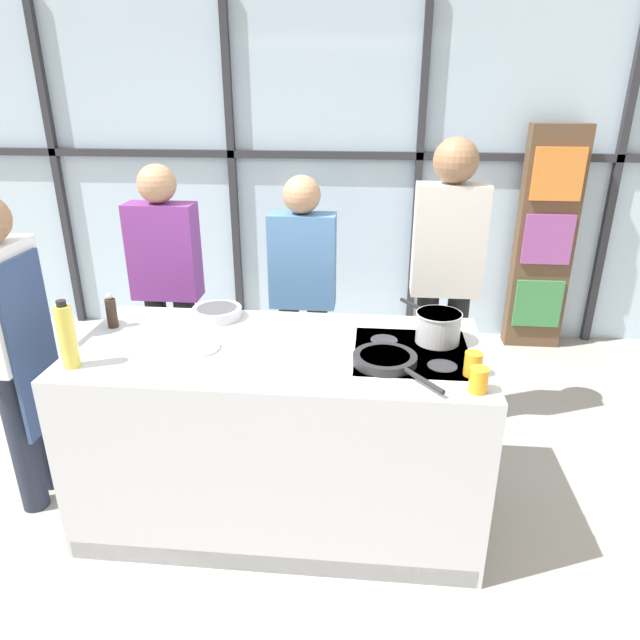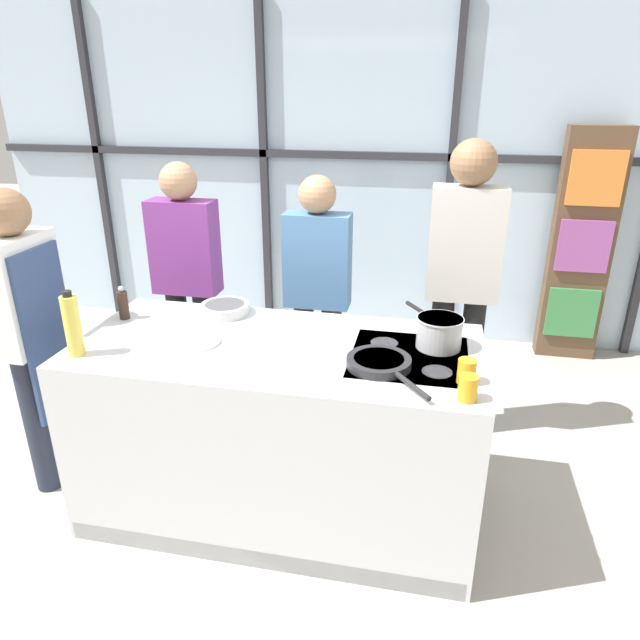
# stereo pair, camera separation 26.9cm
# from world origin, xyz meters

# --- Properties ---
(ground_plane) EXTENTS (18.00, 18.00, 0.00)m
(ground_plane) POSITION_xyz_m (0.00, 0.00, 0.00)
(ground_plane) COLOR #ADA89E
(back_window_wall) EXTENTS (6.40, 0.10, 2.80)m
(back_window_wall) POSITION_xyz_m (0.00, 2.44, 1.40)
(back_window_wall) COLOR silver
(back_window_wall) RESTS_ON ground_plane
(bookshelf) EXTENTS (0.45, 0.19, 1.80)m
(bookshelf) POSITION_xyz_m (1.79, 2.25, 0.90)
(bookshelf) COLOR brown
(bookshelf) RESTS_ON ground_plane
(demo_island) EXTENTS (1.91, 0.88, 0.94)m
(demo_island) POSITION_xyz_m (0.00, -0.00, 0.47)
(demo_island) COLOR silver
(demo_island) RESTS_ON ground_plane
(chef) EXTENTS (0.23, 0.41, 1.63)m
(chef) POSITION_xyz_m (-1.30, -0.01, 0.93)
(chef) COLOR #232838
(chef) RESTS_ON ground_plane
(spectator_far_left) EXTENTS (0.42, 0.23, 1.64)m
(spectator_far_left) POSITION_xyz_m (-0.86, 0.92, 0.94)
(spectator_far_left) COLOR black
(spectator_far_left) RESTS_ON ground_plane
(spectator_center_left) EXTENTS (0.40, 0.22, 1.59)m
(spectator_center_left) POSITION_xyz_m (0.00, 0.92, 0.91)
(spectator_center_left) COLOR #47382D
(spectator_center_left) RESTS_ON ground_plane
(spectator_center_right) EXTENTS (0.41, 0.25, 1.81)m
(spectator_center_right) POSITION_xyz_m (0.86, 0.92, 1.06)
(spectator_center_right) COLOR black
(spectator_center_right) RESTS_ON ground_plane
(frying_pan) EXTENTS (0.37, 0.44, 0.04)m
(frying_pan) POSITION_xyz_m (0.49, -0.13, 0.96)
(frying_pan) COLOR #232326
(frying_pan) RESTS_ON demo_island
(saucepan) EXTENTS (0.28, 0.35, 0.15)m
(saucepan) POSITION_xyz_m (0.74, 0.13, 1.02)
(saucepan) COLOR silver
(saucepan) RESTS_ON demo_island
(white_plate) EXTENTS (0.22, 0.22, 0.01)m
(white_plate) POSITION_xyz_m (-0.38, -0.06, 0.95)
(white_plate) COLOR white
(white_plate) RESTS_ON demo_island
(mixing_bowl) EXTENTS (0.26, 0.26, 0.06)m
(mixing_bowl) POSITION_xyz_m (-0.38, 0.32, 0.97)
(mixing_bowl) COLOR silver
(mixing_bowl) RESTS_ON demo_island
(oil_bottle) EXTENTS (0.07, 0.07, 0.30)m
(oil_bottle) POSITION_xyz_m (-0.86, -0.29, 1.08)
(oil_bottle) COLOR #E0CC4C
(oil_bottle) RESTS_ON demo_island
(pepper_grinder) EXTENTS (0.05, 0.05, 0.18)m
(pepper_grinder) POSITION_xyz_m (-0.87, 0.15, 1.02)
(pepper_grinder) COLOR #332319
(pepper_grinder) RESTS_ON demo_island
(juice_glass_near) EXTENTS (0.08, 0.08, 0.10)m
(juice_glass_near) POSITION_xyz_m (0.86, -0.34, 0.99)
(juice_glass_near) COLOR orange
(juice_glass_near) RESTS_ON demo_island
(juice_glass_far) EXTENTS (0.08, 0.08, 0.10)m
(juice_glass_far) POSITION_xyz_m (0.86, -0.20, 0.99)
(juice_glass_far) COLOR orange
(juice_glass_far) RESTS_ON demo_island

